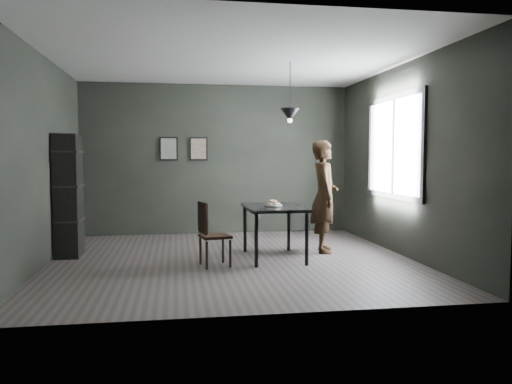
{
  "coord_description": "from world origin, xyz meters",
  "views": [
    {
      "loc": [
        -0.77,
        -6.92,
        1.44
      ],
      "look_at": [
        0.35,
        0.05,
        0.95
      ],
      "focal_mm": 35.0,
      "sensor_mm": 36.0,
      "label": 1
    }
  ],
  "objects": [
    {
      "name": "framed_print_right",
      "position": [
        -0.35,
        2.47,
        1.6
      ],
      "size": [
        0.34,
        0.04,
        0.44
      ],
      "color": "black",
      "rests_on": "ground"
    },
    {
      "name": "cafe_table",
      "position": [
        0.6,
        0.0,
        0.67
      ],
      "size": [
        0.8,
        1.2,
        0.75
      ],
      "color": "black",
      "rests_on": "ground"
    },
    {
      "name": "woman",
      "position": [
        1.45,
        0.36,
        0.85
      ],
      "size": [
        0.52,
        0.69,
        1.7
      ],
      "primitive_type": "imported",
      "rotation": [
        0.0,
        0.0,
        1.38
      ],
      "color": "black",
      "rests_on": "ground"
    },
    {
      "name": "ceiling",
      "position": [
        0.0,
        0.0,
        2.8
      ],
      "size": [
        5.0,
        5.0,
        0.02
      ],
      "color": "silver",
      "rests_on": "ground"
    },
    {
      "name": "shelf_unit",
      "position": [
        -2.32,
        0.64,
        0.89
      ],
      "size": [
        0.35,
        0.6,
        1.77
      ],
      "primitive_type": "cube",
      "rotation": [
        0.0,
        0.0,
        0.02
      ],
      "color": "black",
      "rests_on": "ground"
    },
    {
      "name": "pendant_lamp",
      "position": [
        0.85,
        0.1,
        2.05
      ],
      "size": [
        0.28,
        0.28,
        0.86
      ],
      "color": "black",
      "rests_on": "ground"
    },
    {
      "name": "framed_print_left",
      "position": [
        -0.9,
        2.47,
        1.6
      ],
      "size": [
        0.34,
        0.04,
        0.44
      ],
      "color": "black",
      "rests_on": "ground"
    },
    {
      "name": "window_assembly",
      "position": [
        2.47,
        0.2,
        1.6
      ],
      "size": [
        0.04,
        1.96,
        1.56
      ],
      "color": "white",
      "rests_on": "ground"
    },
    {
      "name": "white_plate",
      "position": [
        0.59,
        -0.04,
        0.76
      ],
      "size": [
        0.23,
        0.23,
        0.01
      ],
      "primitive_type": "cylinder",
      "color": "silver",
      "rests_on": "cafe_table"
    },
    {
      "name": "donut_pile",
      "position": [
        0.59,
        -0.04,
        0.79
      ],
      "size": [
        0.21,
        0.21,
        0.09
      ],
      "rotation": [
        0.0,
        0.0,
        0.19
      ],
      "color": "#F9E8C1",
      "rests_on": "white_plate"
    },
    {
      "name": "wood_chair",
      "position": [
        -0.34,
        -0.39,
        0.49
      ],
      "size": [
        0.44,
        0.44,
        0.86
      ],
      "rotation": [
        0.0,
        0.0,
        0.21
      ],
      "color": "black",
      "rests_on": "ground"
    },
    {
      "name": "ground",
      "position": [
        0.0,
        0.0,
        0.0
      ],
      "size": [
        5.0,
        5.0,
        0.0
      ],
      "primitive_type": "plane",
      "color": "#373230",
      "rests_on": "ground"
    },
    {
      "name": "back_wall",
      "position": [
        0.0,
        2.5,
        1.4
      ],
      "size": [
        5.0,
        0.1,
        2.8
      ],
      "primitive_type": "cube",
      "color": "black",
      "rests_on": "ground"
    }
  ]
}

